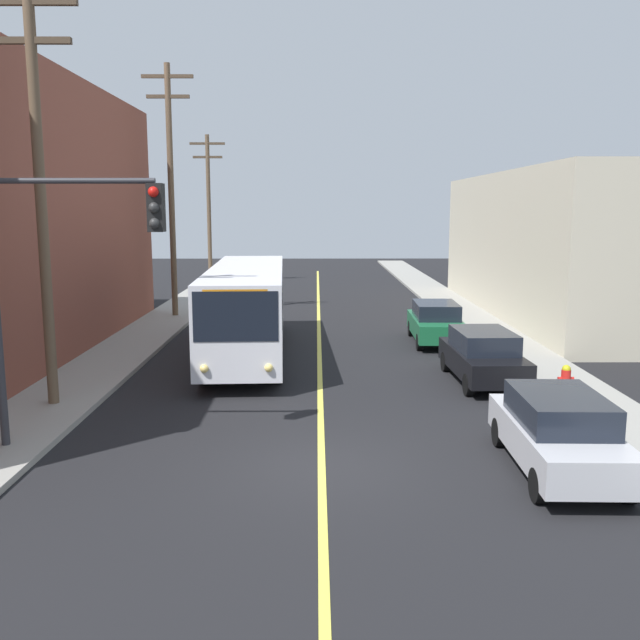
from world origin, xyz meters
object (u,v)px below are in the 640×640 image
parked_car_silver (558,432)px  fire_hydrant (566,379)px  city_bus (247,305)px  utility_pole_far (209,202)px  parked_car_black (483,356)px  utility_pole_mid (171,181)px  utility_pole_near (40,179)px  parked_car_green (436,322)px  traffic_signal_left_corner (65,256)px

parked_car_silver → fire_hydrant: (2.08, 5.31, -0.26)m
city_bus → fire_hydrant: size_ratio=14.58×
city_bus → utility_pole_far: bearing=101.9°
city_bus → parked_car_silver: (7.38, -11.34, -0.98)m
parked_car_silver → fire_hydrant: 5.71m
parked_car_black → utility_pole_mid: (-11.99, 12.61, 5.72)m
utility_pole_near → utility_pole_mid: 15.31m
parked_car_green → utility_pole_mid: utility_pole_mid is taller
city_bus → utility_pole_mid: bearing=117.3°
utility_pole_far → traffic_signal_left_corner: size_ratio=1.69×
parked_car_silver → utility_pole_near: size_ratio=0.41×
parked_car_silver → utility_pole_far: bearing=109.5°
utility_pole_mid → fire_hydrant: size_ratio=14.01×
city_bus → parked_car_silver: city_bus is taller
city_bus → traffic_signal_left_corner: traffic_signal_left_corner is taller
parked_car_silver → parked_car_green: bearing=90.6°
parked_car_silver → utility_pole_mid: utility_pole_mid is taller
parked_car_black → utility_pole_near: utility_pole_near is taller
parked_car_silver → utility_pole_far: utility_pole_far is taller
parked_car_black → fire_hydrant: bearing=-46.0°
parked_car_black → utility_pole_near: (-12.13, -2.70, 5.18)m
utility_pole_mid → utility_pole_far: (-0.56, 14.97, -0.86)m
parked_car_green → utility_pole_near: utility_pole_near is taller
utility_pole_far → parked_car_silver: bearing=-70.5°
utility_pole_near → parked_car_silver: bearing=-20.9°
parked_car_green → utility_pole_far: size_ratio=0.44×
traffic_signal_left_corner → fire_hydrant: bearing=18.4°
fire_hydrant → traffic_signal_left_corner: bearing=-161.6°
traffic_signal_left_corner → utility_pole_far: bearing=93.7°
parked_car_silver → parked_car_green: same height
city_bus → utility_pole_mid: 10.68m
fire_hydrant → utility_pole_far: bearing=116.0°
city_bus → parked_car_green: bearing=16.7°
fire_hydrant → city_bus: bearing=147.5°
city_bus → fire_hydrant: 11.29m
parked_car_black → utility_pole_mid: size_ratio=0.38×
parked_car_silver → parked_car_black: size_ratio=1.00×
parked_car_green → utility_pole_far: utility_pole_far is taller
parked_car_silver → traffic_signal_left_corner: 10.82m
city_bus → parked_car_black: bearing=-28.4°
parked_car_silver → parked_car_green: (-0.15, 13.51, 0.00)m
utility_pole_far → utility_pole_near: bearing=-89.2°
utility_pole_near → traffic_signal_left_corner: bearing=-62.4°
utility_pole_mid → city_bus: bearing=-62.7°
utility_pole_near → utility_pole_mid: size_ratio=0.91×
parked_car_black → parked_car_green: 6.28m
parked_car_green → traffic_signal_left_corner: (-10.03, -12.27, 3.46)m
city_bus → utility_pole_mid: (-4.38, 8.50, 4.75)m
city_bus → parked_car_green: 7.61m
parked_car_green → traffic_signal_left_corner: size_ratio=0.74×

